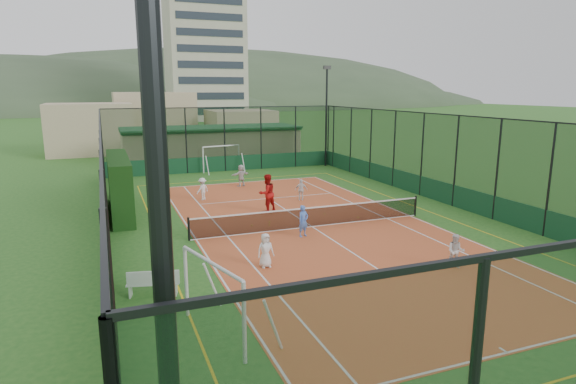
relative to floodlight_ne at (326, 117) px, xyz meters
name	(u,v)px	position (x,y,z in m)	size (l,w,h in m)	color
ground	(312,227)	(-8.60, -16.60, -4.12)	(300.00, 300.00, 0.00)	#275F20
court_slab	(312,227)	(-8.60, -16.60, -4.12)	(11.17, 23.97, 0.01)	#C6572C
tennis_net	(312,216)	(-8.60, -16.60, -3.59)	(11.67, 0.12, 1.06)	black
perimeter_fence	(313,175)	(-8.60, -16.60, -1.62)	(18.12, 34.12, 5.00)	black
floodlight_ne	(326,117)	(0.00, 0.00, 0.00)	(0.60, 0.26, 8.25)	black
clubhouse	(211,145)	(-8.60, 5.40, -2.55)	(15.20, 7.20, 3.15)	tan
apartment_tower	(204,46)	(3.40, 65.40, 10.88)	(15.00, 12.00, 30.00)	beige
distant_hills	(129,109)	(-8.60, 133.40, -4.12)	(200.00, 60.00, 24.00)	#384C33
hedge_left	(120,185)	(-16.90, -10.70, -2.62)	(1.03, 6.86, 3.00)	black
white_bench	(153,282)	(-16.40, -21.85, -3.67)	(1.60, 0.44, 0.90)	white
futsal_goal_near	(212,300)	(-15.20, -25.09, -3.10)	(0.93, 3.19, 2.06)	white
futsal_goal_far	(221,159)	(-8.94, 0.27, -3.12)	(3.13, 0.91, 2.02)	white
child_near_left	(266,250)	(-12.31, -20.77, -3.48)	(0.62, 0.40, 1.27)	white
child_near_mid	(303,221)	(-9.58, -17.83, -3.41)	(0.51, 0.34, 1.40)	#4D7DDC
child_near_right	(456,251)	(-5.91, -23.34, -3.48)	(0.62, 0.48, 1.27)	silver
child_far_left	(202,189)	(-12.32, -9.17, -3.46)	(0.85, 0.49, 1.32)	white
child_far_right	(301,190)	(-6.95, -11.29, -3.49)	(0.73, 0.30, 1.24)	white
child_far_back	(241,175)	(-9.09, -5.99, -3.39)	(1.35, 0.43, 1.45)	silver
coach	(267,193)	(-9.67, -13.11, -3.11)	(0.98, 0.76, 2.01)	#B01312
tennis_balls	(296,221)	(-8.95, -15.42, -4.08)	(5.50, 1.27, 0.07)	#CCE033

